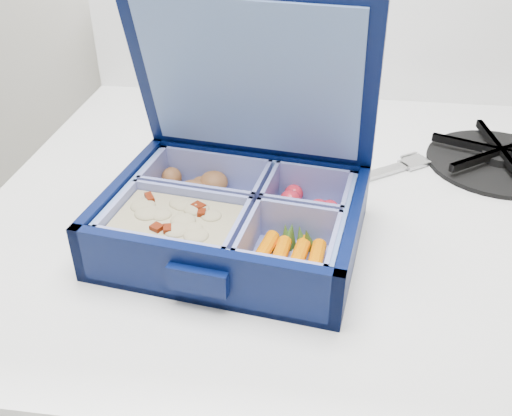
# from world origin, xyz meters

# --- Properties ---
(bento_box) EXTENTS (0.25, 0.21, 0.06)m
(bento_box) POSITION_xyz_m (0.45, 1.54, 1.00)
(bento_box) COLOR #030D35
(bento_box) RESTS_ON stove
(burner_grate) EXTENTS (0.22, 0.22, 0.02)m
(burner_grate) POSITION_xyz_m (0.74, 1.73, 0.99)
(burner_grate) COLOR black
(burner_grate) RESTS_ON stove
(burner_grate_rear) EXTENTS (0.16, 0.16, 0.02)m
(burner_grate_rear) POSITION_xyz_m (0.35, 1.88, 0.98)
(burner_grate_rear) COLOR black
(burner_grate_rear) RESTS_ON stove
(fork) EXTENTS (0.18, 0.14, 0.01)m
(fork) POSITION_xyz_m (0.56, 1.66, 0.98)
(fork) COLOR #A8A8A9
(fork) RESTS_ON stove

